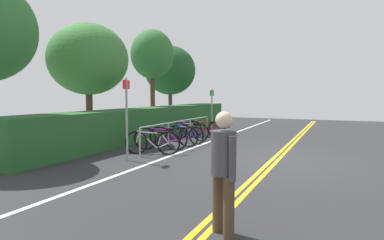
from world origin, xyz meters
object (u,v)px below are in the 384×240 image
at_px(sign_post_near, 127,111).
at_px(sign_post_far, 212,107).
at_px(bicycle_5, 205,129).
at_px(tree_far_right, 152,55).
at_px(bicycle_1, 161,138).
at_px(bike_rack, 180,126).
at_px(bicycle_2, 174,136).
at_px(bicycle_0, 152,142).
at_px(tree_mid, 88,59).
at_px(pedestrian, 223,165).
at_px(tree_extra, 170,70).
at_px(bicycle_4, 190,131).
at_px(bicycle_3, 186,134).

height_order(sign_post_near, sign_post_far, sign_post_near).
bearing_deg(sign_post_near, bicycle_5, -1.24).
bearing_deg(tree_far_right, bicycle_1, -146.13).
relative_size(bike_rack, bicycle_2, 3.13).
bearing_deg(bicycle_0, tree_mid, 69.78).
bearing_deg(bicycle_2, tree_far_right, 39.87).
bearing_deg(bicycle_1, bike_rack, -3.77).
xyz_separation_m(pedestrian, tree_mid, (5.85, 7.34, 2.18)).
bearing_deg(bicycle_5, bicycle_0, 179.76).
xyz_separation_m(bicycle_1, tree_extra, (7.96, 3.91, 2.82)).
xyz_separation_m(bicycle_4, tree_mid, (-1.90, 3.32, 2.74)).
relative_size(bicycle_4, sign_post_near, 0.76).
height_order(bike_rack, bicycle_0, bike_rack).
xyz_separation_m(bicycle_1, bicycle_5, (3.35, -0.19, -0.01)).
bearing_deg(tree_far_right, bicycle_0, -149.01).
xyz_separation_m(bicycle_4, bicycle_5, (0.95, -0.25, 0.00)).
distance_m(bicycle_4, sign_post_far, 2.45).
distance_m(sign_post_near, tree_extra, 10.83).
relative_size(sign_post_near, tree_mid, 0.50).
relative_size(bicycle_1, bicycle_2, 1.01).
bearing_deg(tree_extra, bicycle_4, -145.33).
xyz_separation_m(pedestrian, sign_post_far, (10.03, 3.99, 0.33)).
bearing_deg(bicycle_1, sign_post_near, -177.91).
relative_size(bike_rack, tree_mid, 1.18).
bearing_deg(bicycle_4, bicycle_0, -175.92).
bearing_deg(bicycle_0, bicycle_3, 1.25).
height_order(bike_rack, tree_far_right, tree_far_right).
bearing_deg(bicycle_1, bicycle_5, -3.16).
bearing_deg(tree_mid, bicycle_0, -110.22).
relative_size(bicycle_3, pedestrian, 1.03).
distance_m(bicycle_2, bicycle_5, 2.57).
bearing_deg(pedestrian, bicycle_2, 32.44).
bearing_deg(pedestrian, bicycle_1, 36.60).
relative_size(bicycle_4, tree_extra, 0.37).
height_order(bicycle_3, tree_mid, tree_mid).
distance_m(bicycle_5, tree_extra, 6.78).
xyz_separation_m(tree_mid, tree_extra, (7.46, 0.53, 0.09)).
xyz_separation_m(bike_rack, sign_post_far, (3.45, 0.11, 0.58)).
relative_size(pedestrian, tree_extra, 0.34).
xyz_separation_m(sign_post_near, tree_extra, (9.90, 3.98, 1.84)).
bearing_deg(bicycle_5, sign_post_far, 8.97).
height_order(pedestrian, tree_extra, tree_extra).
bearing_deg(bike_rack, bicycle_5, -2.80).
height_order(bicycle_0, tree_mid, tree_mid).
xyz_separation_m(bicycle_5, tree_mid, (-2.85, 3.56, 2.74)).
bearing_deg(bicycle_5, bicycle_3, 177.66).
relative_size(bicycle_3, tree_extra, 0.35).
bearing_deg(sign_post_near, bicycle_4, 1.73).
bearing_deg(tree_mid, bicycle_5, -51.36).
distance_m(bicycle_4, tree_mid, 4.70).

